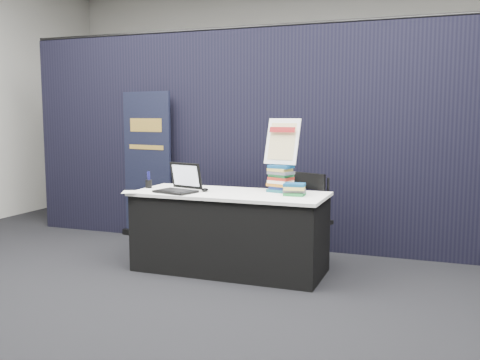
% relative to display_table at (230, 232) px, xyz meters
% --- Properties ---
extents(floor, '(8.00, 8.00, 0.00)m').
position_rel_display_table_xyz_m(floor, '(0.00, -0.55, -0.38)').
color(floor, black).
rests_on(floor, ground).
extents(wall_back, '(8.00, 0.02, 3.50)m').
position_rel_display_table_xyz_m(wall_back, '(0.00, 3.45, 1.37)').
color(wall_back, '#AFADA5').
rests_on(wall_back, floor).
extents(drape_partition, '(6.00, 0.08, 2.40)m').
position_rel_display_table_xyz_m(drape_partition, '(0.00, 1.05, 0.82)').
color(drape_partition, black).
rests_on(drape_partition, floor).
extents(display_table, '(1.80, 0.75, 0.75)m').
position_rel_display_table_xyz_m(display_table, '(0.00, 0.00, 0.00)').
color(display_table, black).
rests_on(display_table, floor).
extents(laptop, '(0.41, 0.37, 0.27)m').
position_rel_display_table_xyz_m(laptop, '(-0.47, -0.15, 0.44)').
color(laptop, black).
rests_on(laptop, display_table).
extents(mouse, '(0.09, 0.11, 0.03)m').
position_rel_display_table_xyz_m(mouse, '(-0.24, -0.03, 0.39)').
color(mouse, black).
rests_on(mouse, display_table).
extents(brochure_left, '(0.35, 0.31, 0.00)m').
position_rel_display_table_xyz_m(brochure_left, '(-0.81, -0.28, 0.38)').
color(brochure_left, silver).
rests_on(brochure_left, display_table).
extents(brochure_mid, '(0.32, 0.29, 0.00)m').
position_rel_display_table_xyz_m(brochure_mid, '(-0.58, -0.10, 0.38)').
color(brochure_mid, silver).
rests_on(brochure_mid, display_table).
extents(brochure_right, '(0.29, 0.24, 0.00)m').
position_rel_display_table_xyz_m(brochure_right, '(-0.52, -0.10, 0.38)').
color(brochure_right, silver).
rests_on(brochure_right, display_table).
extents(pen_cup, '(0.07, 0.07, 0.08)m').
position_rel_display_table_xyz_m(pen_cup, '(-0.86, -0.01, 0.41)').
color(pen_cup, black).
rests_on(pen_cup, display_table).
extents(book_stack_tall, '(0.25, 0.22, 0.26)m').
position_rel_display_table_xyz_m(book_stack_tall, '(0.44, 0.18, 0.50)').
color(book_stack_tall, '#19555F').
rests_on(book_stack_tall, display_table).
extents(book_stack_short, '(0.21, 0.17, 0.11)m').
position_rel_display_table_xyz_m(book_stack_short, '(0.62, 0.02, 0.43)').
color(book_stack_short, '#1E7035').
rests_on(book_stack_short, display_table).
extents(info_sign, '(0.34, 0.18, 0.45)m').
position_rel_display_table_xyz_m(info_sign, '(0.44, 0.21, 0.84)').
color(info_sign, black).
rests_on(info_sign, book_stack_tall).
extents(pullup_banner, '(0.74, 0.24, 1.74)m').
position_rel_display_table_xyz_m(pullup_banner, '(-1.44, 0.95, 0.40)').
color(pullup_banner, black).
rests_on(pullup_banner, floor).
extents(stacking_chair, '(0.54, 0.56, 0.91)m').
position_rel_display_table_xyz_m(stacking_chair, '(0.64, 0.31, 0.13)').
color(stacking_chair, black).
rests_on(stacking_chair, floor).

